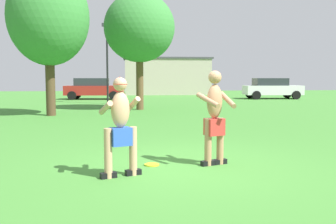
# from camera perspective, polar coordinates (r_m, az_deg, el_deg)

# --- Properties ---
(ground_plane) EXTENTS (80.00, 80.00, 0.00)m
(ground_plane) POSITION_cam_1_polar(r_m,az_deg,el_deg) (6.91, 2.68, -8.16)
(ground_plane) COLOR #428433
(player_with_cap) EXTENTS (0.71, 0.67, 1.62)m
(player_with_cap) POSITION_cam_1_polar(r_m,az_deg,el_deg) (6.06, -7.28, -1.68)
(player_with_cap) COLOR black
(player_with_cap) RESTS_ON ground_plane
(player_in_red) EXTENTS (0.66, 0.74, 1.73)m
(player_in_red) POSITION_cam_1_polar(r_m,az_deg,el_deg) (6.87, 7.13, -0.57)
(player_in_red) COLOR black
(player_in_red) RESTS_ON ground_plane
(frisbee) EXTENTS (0.28, 0.28, 0.03)m
(frisbee) POSITION_cam_1_polar(r_m,az_deg,el_deg) (6.93, -2.48, -8.01)
(frisbee) COLOR yellow
(frisbee) RESTS_ON ground_plane
(car_white_near_post) EXTENTS (4.38, 2.19, 1.58)m
(car_white_near_post) POSITION_cam_1_polar(r_m,az_deg,el_deg) (29.81, 15.54, 3.54)
(car_white_near_post) COLOR white
(car_white_near_post) RESTS_ON ground_plane
(car_red_mid_lot) EXTENTS (4.40, 2.24, 1.58)m
(car_red_mid_lot) POSITION_cam_1_polar(r_m,az_deg,el_deg) (28.69, -11.24, 3.57)
(car_red_mid_lot) COLOR maroon
(car_red_mid_lot) RESTS_ON ground_plane
(lamp_post) EXTENTS (0.60, 0.24, 4.92)m
(lamp_post) POSITION_cam_1_polar(r_m,az_deg,el_deg) (23.51, -9.25, 8.77)
(lamp_post) COLOR black
(lamp_post) RESTS_ON ground_plane
(outbuilding_behind_lot) EXTENTS (8.38, 4.53, 3.54)m
(outbuilding_behind_lot) POSITION_cam_1_polar(r_m,az_deg,el_deg) (36.82, -0.21, 5.49)
(outbuilding_behind_lot) COLOR #B2A893
(outbuilding_behind_lot) RESTS_ON ground_plane
(tree_right_field) EXTENTS (3.51, 3.51, 5.80)m
(tree_right_field) POSITION_cam_1_polar(r_m,az_deg,el_deg) (19.06, -4.38, 12.64)
(tree_right_field) COLOR brown
(tree_right_field) RESTS_ON ground_plane
(tree_behind_players) EXTENTS (3.36, 3.36, 6.16)m
(tree_behind_players) POSITION_cam_1_polar(r_m,az_deg,el_deg) (16.80, -17.75, 13.56)
(tree_behind_players) COLOR #4C3823
(tree_behind_players) RESTS_ON ground_plane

